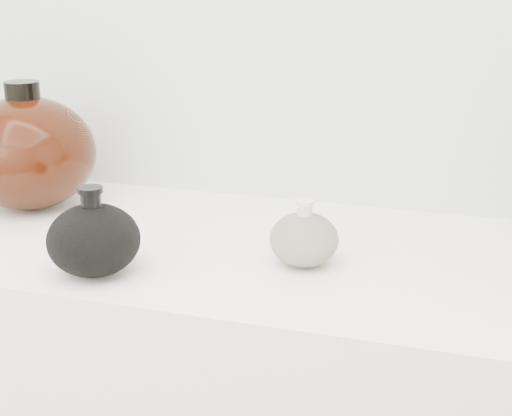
% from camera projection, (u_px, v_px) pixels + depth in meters
% --- Properties ---
extents(black_gourd_vase, '(0.17, 0.17, 0.13)m').
position_uv_depth(black_gourd_vase, '(94.00, 239.00, 1.00)').
color(black_gourd_vase, black).
rests_on(black_gourd_vase, display_counter).
extents(cream_gourd_vase, '(0.13, 0.13, 0.10)m').
position_uv_depth(cream_gourd_vase, '(304.00, 239.00, 1.03)').
color(cream_gourd_vase, beige).
rests_on(cream_gourd_vase, display_counter).
extents(left_round_pot, '(0.30, 0.30, 0.23)m').
position_uv_depth(left_round_pot, '(28.00, 152.00, 1.27)').
color(left_round_pot, black).
rests_on(left_round_pot, display_counter).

